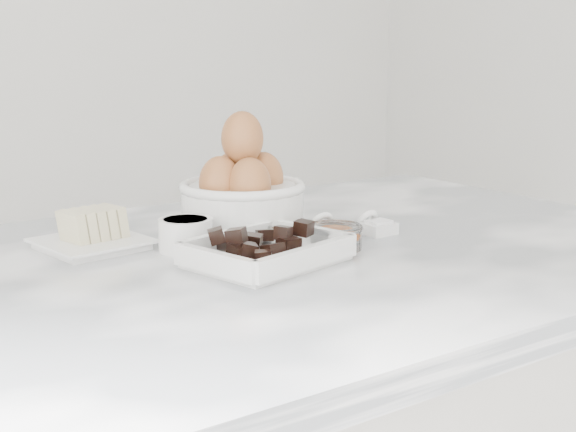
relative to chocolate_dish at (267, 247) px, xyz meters
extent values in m
cube|color=white|center=(0.07, 0.04, -0.04)|extent=(1.20, 0.80, 0.04)
cube|color=white|center=(0.00, 0.00, -0.02)|extent=(0.21, 0.18, 0.01)
cube|color=white|center=(-0.16, 0.20, -0.02)|extent=(0.14, 0.14, 0.01)
cube|color=white|center=(-0.16, 0.20, -0.01)|extent=(0.15, 0.15, 0.00)
cylinder|color=white|center=(-0.05, 0.12, 0.00)|extent=(0.08, 0.08, 0.05)
cylinder|color=white|center=(-0.05, 0.12, 0.02)|extent=(0.06, 0.06, 0.01)
cylinder|color=white|center=(0.07, 0.17, 0.01)|extent=(0.19, 0.19, 0.07)
torus|color=white|center=(0.07, 0.17, 0.05)|extent=(0.19, 0.19, 0.02)
ellipsoid|color=#9D5E32|center=(0.11, 0.18, 0.06)|extent=(0.06, 0.06, 0.08)
ellipsoid|color=#9D5E32|center=(0.03, 0.17, 0.06)|extent=(0.06, 0.06, 0.08)
ellipsoid|color=#9D5E32|center=(0.08, 0.21, 0.06)|extent=(0.06, 0.06, 0.08)
ellipsoid|color=#9D5E32|center=(0.06, 0.13, 0.06)|extent=(0.06, 0.06, 0.08)
ellipsoid|color=#9D5E32|center=(0.07, 0.17, 0.12)|extent=(0.06, 0.06, 0.08)
cylinder|color=white|center=(0.09, 0.07, -0.01)|extent=(0.06, 0.06, 0.03)
torus|color=white|center=(0.09, 0.07, 0.00)|extent=(0.07, 0.07, 0.01)
cylinder|color=#CB6E0E|center=(0.09, 0.07, -0.01)|extent=(0.05, 0.05, 0.01)
cylinder|color=white|center=(0.12, 0.01, -0.01)|extent=(0.08, 0.08, 0.03)
torus|color=white|center=(0.12, 0.01, 0.01)|extent=(0.08, 0.08, 0.01)
ellipsoid|color=#FA5807|center=(0.12, 0.01, -0.01)|extent=(0.05, 0.05, 0.02)
cube|color=white|center=(0.16, 0.06, -0.01)|extent=(0.05, 0.05, 0.02)
cube|color=black|center=(0.16, 0.06, 0.00)|extent=(0.04, 0.03, 0.00)
torus|color=white|center=(0.16, 0.09, 0.00)|extent=(0.04, 0.03, 0.04)
cube|color=white|center=(0.23, 0.04, -0.01)|extent=(0.05, 0.04, 0.02)
cube|color=white|center=(0.23, 0.04, 0.00)|extent=(0.04, 0.03, 0.00)
torus|color=white|center=(0.23, 0.06, 0.00)|extent=(0.04, 0.03, 0.03)
camera|label=1|loc=(-0.56, -0.84, 0.26)|focal=50.00mm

